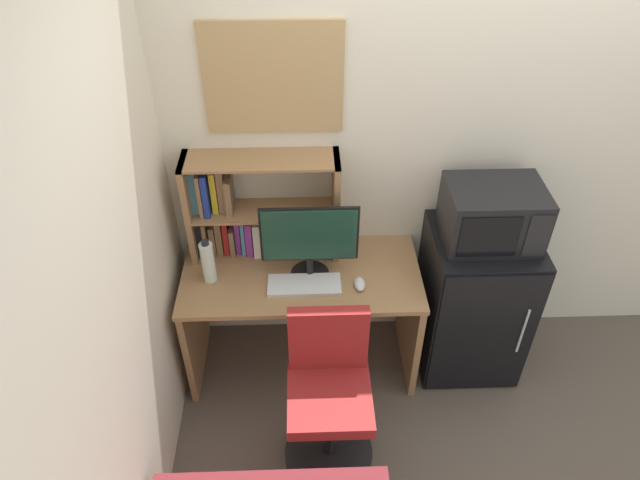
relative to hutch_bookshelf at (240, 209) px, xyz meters
name	(u,v)px	position (x,y,z in m)	size (l,w,h in m)	color
wall_back	(549,144)	(1.63, 0.12, 0.29)	(6.40, 0.04, 2.60)	silver
wall_left	(62,431)	(-0.39, -1.50, 0.29)	(0.04, 4.40, 2.60)	silver
desk	(302,302)	(0.32, -0.21, -0.50)	(1.28, 0.61, 0.73)	#997047
hutch_bookshelf	(240,209)	(0.00, 0.00, 0.00)	(0.80, 0.22, 0.59)	#997047
monitor	(309,239)	(0.36, -0.22, -0.04)	(0.50, 0.20, 0.44)	black
keyboard	(304,285)	(0.33, -0.31, -0.27)	(0.38, 0.16, 0.02)	silver
computer_mouse	(360,284)	(0.62, -0.32, -0.26)	(0.06, 0.10, 0.03)	silver
water_bottle	(208,262)	(-0.16, -0.24, -0.16)	(0.07, 0.07, 0.26)	silver
mini_fridge	(472,301)	(1.29, -0.18, -0.55)	(0.56, 0.56, 0.92)	black
microwave	(493,215)	(1.29, -0.18, 0.06)	(0.48, 0.37, 0.31)	black
desk_chair	(329,399)	(0.44, -0.79, -0.59)	(0.46, 0.46, 0.91)	black
wall_corkboard	(273,79)	(0.21, 0.09, 0.69)	(0.66, 0.02, 0.54)	tan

